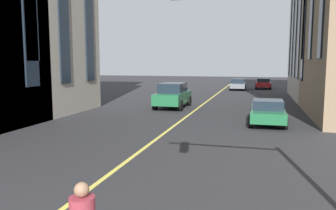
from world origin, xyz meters
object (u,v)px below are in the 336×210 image
at_px(car_green_parked_a, 268,112).
at_px(traffic_light_mast, 318,31).
at_px(car_grey_near, 238,84).
at_px(car_green_far, 173,95).
at_px(car_red_oncoming, 263,83).

xyz_separation_m(car_green_parked_a, traffic_light_mast, (-13.99, -0.33, 3.21)).
height_order(car_grey_near, car_green_far, car_green_far).
height_order(car_grey_near, car_green_parked_a, car_grey_near).
xyz_separation_m(car_grey_near, car_green_parked_a, (-23.42, -3.01, 0.00)).
bearing_deg(traffic_light_mast, car_green_far, 20.25).
bearing_deg(car_red_oncoming, car_green_parked_a, 180.00).
relative_size(car_green_parked_a, traffic_light_mast, 0.80).
xyz_separation_m(car_green_far, traffic_light_mast, (-19.28, -7.11, 2.95)).
bearing_deg(traffic_light_mast, car_red_oncoming, 0.46).
relative_size(car_red_oncoming, traffic_light_mast, 0.80).
bearing_deg(car_red_oncoming, car_green_far, 162.16).
height_order(car_green_parked_a, traffic_light_mast, traffic_light_mast).
relative_size(car_grey_near, car_green_parked_a, 0.89).
bearing_deg(car_green_far, car_grey_near, -11.78).
bearing_deg(car_grey_near, car_green_parked_a, -172.68).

